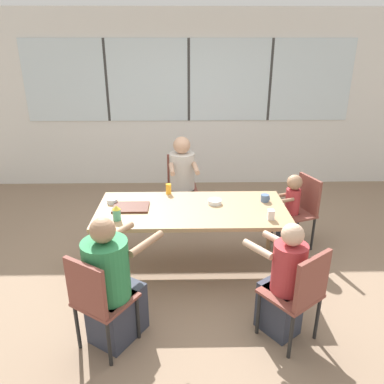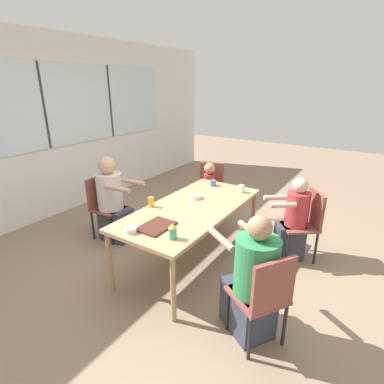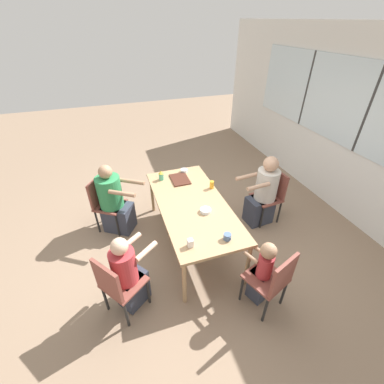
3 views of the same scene
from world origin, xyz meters
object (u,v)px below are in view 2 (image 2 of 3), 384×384
Objects in this scene: chair_for_woman_green_shirt at (104,202)px; juice_glass at (151,202)px; person_man_teal_shirt at (252,283)px; chair_for_toddler at (211,185)px; person_woman_green_shirt at (113,203)px; person_toddler at (209,192)px; chair_for_man_teal_shirt at (265,294)px; chair_for_man_blue_shirt at (307,219)px; coffee_mug at (213,183)px; person_man_blue_shirt at (293,223)px; milk_carton_small at (241,189)px; bowl_cereal at (131,230)px; sippy_cup at (173,231)px; bowl_white_shallow at (196,197)px.

juice_glass is at bearing 77.20° from chair_for_woman_green_shirt.
juice_glass is at bearing 106.92° from person_man_teal_shirt.
chair_for_toddler is 0.74× the size of person_woman_green_shirt.
person_toddler is at bearing 143.26° from person_woman_green_shirt.
chair_for_man_blue_shirt is at bearing 34.72° from chair_for_man_teal_shirt.
chair_for_woman_green_shirt is 9.11× the size of coffee_mug.
chair_for_toddler is 1.58m from person_man_blue_shirt.
milk_carton_small is 1.66m from bowl_cereal.
chair_for_man_blue_shirt is 5.67× the size of sippy_cup.
person_toddler reaches higher than coffee_mug.
person_man_blue_shirt is (-0.57, -1.47, -0.04)m from chair_for_toddler.
chair_for_woman_green_shirt is 1.45m from bowl_cereal.
chair_for_woman_green_shirt is 1.54m from coffee_mug.
bowl_white_shallow is at bearing 89.30° from chair_for_toddler.
person_man_teal_shirt reaches higher than coffee_mug.
person_man_blue_shirt is at bearing 104.81° from chair_for_woman_green_shirt.
person_man_blue_shirt reaches higher than juice_glass.
person_man_teal_shirt is 10.08× the size of bowl_cereal.
person_man_blue_shirt is at bearing 138.29° from chair_for_toddler.
person_toddler reaches higher than chair_for_woman_green_shirt.
chair_for_man_blue_shirt is 8.87× the size of milk_carton_small.
milk_carton_small is (-0.07, 0.84, 0.25)m from chair_for_man_blue_shirt.
chair_for_toddler is 6.02× the size of bowl_white_shallow.
person_man_teal_shirt reaches higher than chair_for_man_blue_shirt.
person_man_blue_shirt is 7.25× the size of bowl_white_shallow.
juice_glass reaches higher than coffee_mug.
chair_for_man_teal_shirt is at bearing 109.44° from person_toddler.
person_man_teal_shirt is (-1.96, -1.51, -0.02)m from chair_for_toddler.
person_toddler is at bearing 138.43° from chair_for_woman_green_shirt.
person_woman_green_shirt is (0.01, -0.17, 0.01)m from chair_for_woman_green_shirt.
sippy_cup is (-2.03, -0.75, 0.28)m from chair_for_toddler.
person_toddler is 9.67× the size of coffee_mug.
person_man_blue_shirt is 10.97× the size of coffee_mug.
person_toddler reaches higher than sippy_cup.
chair_for_toddler reaches higher than coffee_mug.
bowl_white_shallow is (0.36, -1.28, 0.23)m from chair_for_woman_green_shirt.
bowl_white_shallow is 1.28× the size of bowl_cereal.
person_man_blue_shirt reaches higher than chair_for_man_blue_shirt.
bowl_white_shallow is 1.09m from bowl_cereal.
chair_for_toddler is 9.11× the size of coffee_mug.
milk_carton_small is at bearing 123.83° from chair_for_toddler.
coffee_mug is 0.62× the size of sippy_cup.
juice_glass is 0.58m from bowl_white_shallow.
chair_for_man_blue_shirt is 9.11× the size of coffee_mug.
chair_for_woman_green_shirt is 6.02× the size of bowl_white_shallow.
person_toddler is at bearing 36.30° from coffee_mug.
milk_carton_small is at bearing -36.51° from bowl_white_shallow.
milk_carton_small is at bearing -33.41° from juice_glass.
juice_glass is (-0.15, -0.82, 0.26)m from person_woman_green_shirt.
milk_carton_small is 0.64m from bowl_white_shallow.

